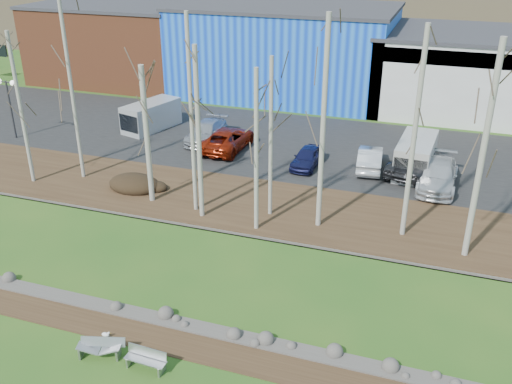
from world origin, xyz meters
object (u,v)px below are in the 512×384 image
at_px(bench_intact, 146,359).
at_px(car_5, 438,175).
at_px(car_1, 206,132).
at_px(van_white, 415,157).
at_px(car_0, 227,139).
at_px(car_4, 414,162).
at_px(seagull, 106,335).
at_px(bench_damaged, 101,348).
at_px(car_2, 307,157).
at_px(van_grey, 149,116).
at_px(car_3, 370,158).
at_px(street_lamp, 8,92).

relative_size(bench_intact, car_5, 0.30).
relative_size(car_1, van_white, 0.95).
height_order(car_0, van_white, van_white).
distance_m(car_1, car_5, 17.23).
distance_m(car_1, car_4, 15.45).
xyz_separation_m(car_1, van_white, (15.40, -1.19, 0.40)).
distance_m(car_1, van_white, 15.46).
xyz_separation_m(seagull, car_0, (-3.03, 20.95, 0.76)).
height_order(bench_intact, seagull, bench_intact).
xyz_separation_m(bench_intact, bench_damaged, (-1.97, 0.02, -0.02)).
xyz_separation_m(car_2, van_grey, (-13.81, 3.43, 0.42)).
height_order(car_3, car_5, car_5).
bearing_deg(car_3, van_white, 179.54).
bearing_deg(car_3, car_2, 7.90).
bearing_deg(bench_damaged, car_5, 44.51).
bearing_deg(car_3, bench_damaged, 66.55).
relative_size(seagull, street_lamp, 0.08).
bearing_deg(car_0, car_3, -179.59).
bearing_deg(seagull, van_white, 45.45).
xyz_separation_m(bench_intact, car_3, (4.93, 21.66, 0.47)).
xyz_separation_m(car_0, car_5, (14.78, -1.83, 0.03)).
bearing_deg(street_lamp, van_white, 9.97).
bearing_deg(bench_intact, car_3, 79.72).
relative_size(car_0, van_white, 1.06).
bearing_deg(car_3, seagull, 64.74).
distance_m(bench_damaged, van_white, 24.00).
bearing_deg(van_white, car_0, -176.48).
bearing_deg(car_1, car_5, -10.95).
height_order(car_1, car_5, car_5).
bearing_deg(bench_intact, street_lamp, 141.47).
height_order(bench_intact, van_white, van_white).
relative_size(car_2, car_3, 0.86).
distance_m(bench_intact, street_lamp, 29.06).
bearing_deg(car_0, van_white, -178.11).
xyz_separation_m(street_lamp, car_0, (16.34, 2.96, -2.80)).
xyz_separation_m(car_3, car_4, (2.86, 0.21, 0.06)).
bearing_deg(street_lamp, car_2, 8.57).
bearing_deg(car_2, bench_intact, -88.85).
bearing_deg(van_white, car_2, -166.20).
height_order(car_3, van_grey, van_grey).
bearing_deg(bench_damaged, seagull, 97.43).
distance_m(street_lamp, car_3, 26.98).
distance_m(car_4, car_5, 2.36).
bearing_deg(bench_damaged, car_0, 82.90).
xyz_separation_m(bench_intact, car_5, (9.36, 20.11, 0.54)).
relative_size(bench_intact, car_3, 0.37).
relative_size(bench_damaged, car_0, 0.32).
xyz_separation_m(bench_damaged, car_1, (-5.63, 23.09, 0.48)).
height_order(car_0, car_1, car_0).
xyz_separation_m(car_3, van_white, (2.87, 0.27, 0.38)).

